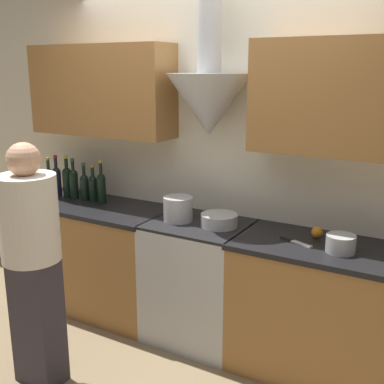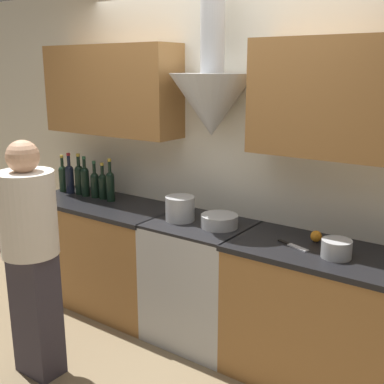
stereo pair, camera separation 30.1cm
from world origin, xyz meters
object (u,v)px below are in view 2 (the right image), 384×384
(wine_bottle_4, at_px, (95,183))
(wine_bottle_3, at_px, (85,180))
(wine_bottle_6, at_px, (110,184))
(wine_bottle_1, at_px, (70,177))
(stove_range, at_px, (200,281))
(stock_pot, at_px, (180,209))
(wine_bottle_0, at_px, (63,177))
(person_foreground_left, at_px, (31,252))
(mixing_bowl, at_px, (219,221))
(wine_bottle_2, at_px, (79,178))
(wine_bottle_5, at_px, (103,185))
(saucepan, at_px, (336,249))
(orange_fruit, at_px, (316,236))

(wine_bottle_4, bearing_deg, wine_bottle_3, -173.26)
(wine_bottle_6, bearing_deg, wine_bottle_3, -178.79)
(wine_bottle_1, height_order, wine_bottle_3, wine_bottle_1)
(wine_bottle_6, bearing_deg, wine_bottle_1, -178.49)
(stove_range, height_order, stock_pot, stock_pot)
(stove_range, bearing_deg, wine_bottle_3, 177.77)
(wine_bottle_0, distance_m, wine_bottle_3, 0.29)
(person_foreground_left, bearing_deg, mixing_bowl, 51.41)
(wine_bottle_2, height_order, wine_bottle_5, wine_bottle_2)
(wine_bottle_3, distance_m, mixing_bowl, 1.39)
(saucepan, bearing_deg, stock_pot, 178.11)
(wine_bottle_5, bearing_deg, stock_pot, -6.45)
(wine_bottle_2, distance_m, saucepan, 2.33)
(wine_bottle_3, relative_size, person_foreground_left, 0.22)
(wine_bottle_1, bearing_deg, wine_bottle_2, 11.16)
(wine_bottle_1, relative_size, stock_pot, 1.68)
(stove_range, bearing_deg, saucepan, -3.89)
(wine_bottle_5, bearing_deg, wine_bottle_2, -178.28)
(wine_bottle_1, bearing_deg, stove_range, -1.67)
(wine_bottle_6, bearing_deg, wine_bottle_0, -179.61)
(wine_bottle_0, distance_m, wine_bottle_6, 0.59)
(wine_bottle_3, distance_m, stock_pot, 1.08)
(stove_range, xyz_separation_m, saucepan, (1.01, -0.07, 0.50))
(wine_bottle_1, bearing_deg, stock_pot, -3.25)
(wine_bottle_5, bearing_deg, orange_fruit, 1.36)
(wine_bottle_3, bearing_deg, stock_pot, -4.16)
(stove_range, relative_size, person_foreground_left, 0.58)
(orange_fruit, bearing_deg, person_foreground_left, -142.90)
(wine_bottle_3, distance_m, orange_fruit, 2.05)
(stove_range, xyz_separation_m, stock_pot, (-0.16, -0.03, 0.53))
(wine_bottle_0, bearing_deg, saucepan, -2.69)
(wine_bottle_2, xyz_separation_m, wine_bottle_4, (0.19, -0.00, -0.02))
(wine_bottle_5, bearing_deg, wine_bottle_4, -173.76)
(stove_range, bearing_deg, person_foreground_left, -122.63)
(wine_bottle_5, xyz_separation_m, orange_fruit, (1.86, 0.04, -0.09))
(stove_range, xyz_separation_m, person_foreground_left, (-0.62, -0.97, 0.40))
(mixing_bowl, height_order, person_foreground_left, person_foreground_left)
(wine_bottle_1, height_order, wine_bottle_5, wine_bottle_1)
(wine_bottle_6, relative_size, mixing_bowl, 1.38)
(wine_bottle_1, xyz_separation_m, saucepan, (2.43, -0.11, -0.09))
(wine_bottle_2, relative_size, wine_bottle_3, 1.04)
(wine_bottle_0, xyz_separation_m, wine_bottle_3, (0.29, -0.00, 0.01))
(wine_bottle_2, relative_size, wine_bottle_4, 1.13)
(wine_bottle_0, xyz_separation_m, stock_pot, (1.37, -0.08, -0.04))
(orange_fruit, relative_size, saucepan, 0.41)
(stove_range, relative_size, wine_bottle_0, 2.76)
(wine_bottle_0, height_order, wine_bottle_3, wine_bottle_3)
(wine_bottle_2, distance_m, mixing_bowl, 1.48)
(wine_bottle_6, height_order, mixing_bowl, wine_bottle_6)
(wine_bottle_0, xyz_separation_m, orange_fruit, (2.34, 0.06, -0.09))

